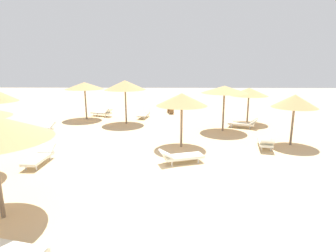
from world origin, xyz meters
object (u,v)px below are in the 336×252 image
(parasol_2, at_px, (125,85))
(parasol_6, at_px, (84,86))
(parasol_0, at_px, (182,100))
(lounger_5, at_px, (265,142))
(lounger_2, at_px, (144,114))
(bench_0, at_px, (170,109))
(parasol_5, at_px, (295,101))
(parasol_8, at_px, (249,92))
(lounger_1, at_px, (243,123))
(parasol_1, at_px, (224,90))
(lounger_6, at_px, (103,112))
(lounger_4, at_px, (40,157))
(lounger_0, at_px, (181,156))
(lounger_7, at_px, (40,130))

(parasol_2, relative_size, parasol_6, 1.06)
(parasol_0, distance_m, lounger_5, 4.82)
(lounger_2, height_order, bench_0, lounger_2)
(parasol_5, distance_m, parasol_8, 5.51)
(parasol_0, relative_size, lounger_1, 1.39)
(parasol_0, xyz_separation_m, parasol_1, (2.80, 3.52, 0.19))
(lounger_6, bearing_deg, lounger_2, -9.07)
(lounger_4, distance_m, lounger_6, 10.94)
(parasol_6, xyz_separation_m, lounger_5, (11.52, -7.35, -2.29))
(parasol_2, height_order, parasol_8, parasol_2)
(parasol_0, relative_size, lounger_5, 1.40)
(parasol_6, bearing_deg, lounger_5, -32.52)
(parasol_1, bearing_deg, parasol_0, -128.55)
(parasol_8, bearing_deg, lounger_4, -143.17)
(parasol_0, height_order, parasol_8, parasol_0)
(parasol_8, relative_size, lounger_0, 1.34)
(lounger_0, bearing_deg, lounger_6, 119.68)
(lounger_6, xyz_separation_m, lounger_7, (-2.27, -6.11, 0.00))
(lounger_1, distance_m, lounger_4, 12.56)
(parasol_2, bearing_deg, bench_0, 54.45)
(parasol_8, bearing_deg, parasol_5, -81.46)
(parasol_5, relative_size, lounger_2, 1.39)
(lounger_1, xyz_separation_m, lounger_2, (-7.08, 3.51, 0.01))
(parasol_5, height_order, lounger_0, parasol_5)
(lounger_6, bearing_deg, parasol_2, -49.04)
(lounger_4, bearing_deg, lounger_7, 115.90)
(parasol_0, xyz_separation_m, lounger_7, (-8.53, 2.29, -2.15))
(lounger_2, xyz_separation_m, lounger_6, (-3.51, 0.56, -0.00))
(parasol_5, height_order, lounger_6, parasol_5)
(parasol_6, xyz_separation_m, lounger_0, (7.11, -9.58, -2.30))
(parasol_1, bearing_deg, bench_0, 117.85)
(lounger_6, height_order, bench_0, lounger_6)
(parasol_2, xyz_separation_m, lounger_1, (8.14, -1.25, -2.46))
(lounger_0, relative_size, lounger_6, 1.01)
(lounger_2, xyz_separation_m, bench_0, (2.12, 2.19, 0.02))
(parasol_0, relative_size, parasol_5, 1.04)
(parasol_8, distance_m, lounger_1, 2.58)
(lounger_2, bearing_deg, parasol_0, -70.64)
(parasol_8, height_order, bench_0, parasol_8)
(lounger_2, bearing_deg, parasol_8, -14.39)
(parasol_0, xyz_separation_m, lounger_0, (-0.11, -2.40, -2.15))
(lounger_1, bearing_deg, lounger_2, 153.63)
(parasol_6, bearing_deg, lounger_7, -105.07)
(parasol_8, distance_m, lounger_2, 8.26)
(bench_0, bearing_deg, parasol_0, -86.40)
(parasol_1, bearing_deg, lounger_1, 27.74)
(parasol_0, bearing_deg, lounger_0, -92.56)
(parasol_0, xyz_separation_m, parasol_2, (-3.81, 5.57, 0.31))
(lounger_4, distance_m, bench_0, 13.74)
(parasol_5, distance_m, lounger_7, 14.63)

